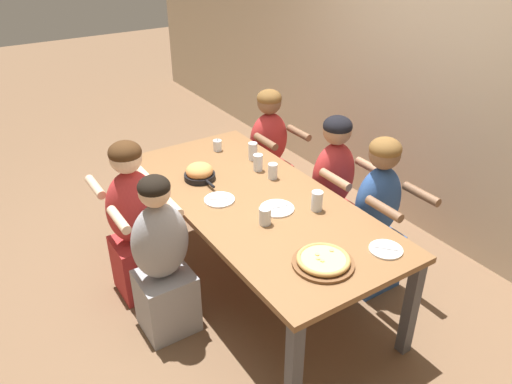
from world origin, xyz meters
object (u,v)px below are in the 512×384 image
at_px(skillet_bowl, 200,173).
at_px(diner_near_midleft, 135,225).
at_px(drinking_glass_c, 265,217).
at_px(diner_far_left, 269,155).
at_px(empty_plate_a, 219,200).
at_px(diner_near_center, 163,264).
at_px(empty_plate_b, 277,208).
at_px(diner_far_center, 332,193).
at_px(diner_far_midright, 376,221).
at_px(drinking_glass_b, 253,152).
at_px(drinking_glass_d, 258,164).
at_px(drinking_glass_e, 317,202).
at_px(drinking_glass_a, 273,172).
at_px(cocktail_glass_blue, 217,146).
at_px(empty_plate_c, 386,250).
at_px(pizza_board_main, 323,261).

distance_m(skillet_bowl, diner_near_midleft, 0.58).
relative_size(drinking_glass_c, diner_far_left, 0.10).
bearing_deg(empty_plate_a, diner_near_center, -73.53).
bearing_deg(empty_plate_b, diner_far_center, 108.24).
height_order(diner_far_midright, diner_far_left, diner_far_midright).
bearing_deg(drinking_glass_b, empty_plate_a, -52.13).
bearing_deg(drinking_glass_d, drinking_glass_c, -29.67).
distance_m(skillet_bowl, drinking_glass_e, 0.90).
bearing_deg(drinking_glass_a, diner_far_left, 147.52).
bearing_deg(cocktail_glass_blue, diner_near_midleft, -65.66).
bearing_deg(diner_far_left, skillet_bowl, 26.12).
distance_m(empty_plate_c, drinking_glass_e, 0.57).
bearing_deg(diner_far_midright, diner_far_center, -90.00).
bearing_deg(drinking_glass_c, drinking_glass_a, 140.95).
bearing_deg(drinking_glass_b, diner_far_center, 40.03).
xyz_separation_m(drinking_glass_a, diner_near_center, (0.22, -0.98, -0.28)).
bearing_deg(diner_near_midleft, drinking_glass_c, -49.91).
height_order(empty_plate_c, diner_far_midright, diner_far_midright).
bearing_deg(empty_plate_c, diner_far_midright, 138.26).
bearing_deg(drinking_glass_c, diner_near_center, -112.91).
relative_size(pizza_board_main, empty_plate_c, 1.79).
xyz_separation_m(drinking_glass_d, diner_far_left, (-0.55, 0.48, -0.27)).
height_order(drinking_glass_b, drinking_glass_c, drinking_glass_b).
distance_m(drinking_glass_b, diner_far_left, 0.62).
distance_m(empty_plate_c, diner_far_left, 1.86).
height_order(cocktail_glass_blue, drinking_glass_c, drinking_glass_c).
bearing_deg(drinking_glass_b, empty_plate_b, -20.68).
bearing_deg(diner_far_center, drinking_glass_b, -49.97).
xyz_separation_m(skillet_bowl, empty_plate_b, (0.65, 0.23, -0.05)).
bearing_deg(drinking_glass_e, drinking_glass_a, 178.99).
bearing_deg(empty_plate_b, cocktail_glass_blue, 173.24).
bearing_deg(cocktail_glass_blue, diner_far_left, 98.38).
distance_m(empty_plate_c, diner_near_midleft, 1.68).
height_order(drinking_glass_c, drinking_glass_e, drinking_glass_e).
bearing_deg(pizza_board_main, empty_plate_c, 76.20).
height_order(skillet_bowl, empty_plate_b, skillet_bowl).
distance_m(drinking_glass_d, diner_far_left, 0.78).
distance_m(skillet_bowl, empty_plate_c, 1.44).
xyz_separation_m(pizza_board_main, empty_plate_b, (-0.61, 0.12, -0.02)).
distance_m(drinking_glass_a, drinking_glass_e, 0.51).
bearing_deg(drinking_glass_c, drinking_glass_b, 152.12).
height_order(drinking_glass_b, diner_far_center, diner_far_center).
relative_size(skillet_bowl, cocktail_glass_blue, 3.01).
bearing_deg(drinking_glass_d, cocktail_glass_blue, -170.16).
height_order(pizza_board_main, drinking_glass_b, drinking_glass_b).
height_order(diner_near_midleft, diner_far_center, diner_near_midleft).
height_order(diner_far_center, diner_far_left, diner_far_center).
xyz_separation_m(diner_far_midright, diner_far_left, (-1.33, 0.00, -0.02)).
distance_m(drinking_glass_d, diner_near_midleft, 0.99).
relative_size(empty_plate_b, cocktail_glass_blue, 2.07).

